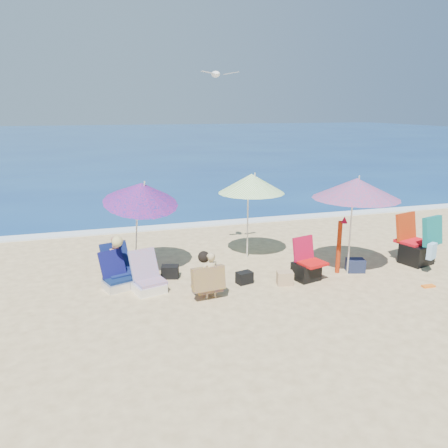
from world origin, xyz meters
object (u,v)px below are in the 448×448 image
object	(u,v)px
chair_navy	(117,279)
person_center	(209,276)
umbrella_striped	(251,183)
camp_chair_left	(306,267)
umbrella_blue	(141,193)
seagull	(216,74)
furled_umbrella	(340,242)
umbrella_turquoise	(356,189)
chair_rainbow	(148,281)
camp_chair_right	(418,246)
person_left	(117,258)

from	to	relation	value
chair_navy	person_center	world-z (taller)	person_center
umbrella_striped	person_center	size ratio (longest dim) A/B	2.24
camp_chair_left	person_center	distance (m)	2.10
umbrella_striped	camp_chair_left	size ratio (longest dim) A/B	2.31
umbrella_blue	camp_chair_left	bearing A→B (deg)	-23.10
seagull	furled_umbrella	bearing A→B (deg)	-29.87
umbrella_striped	seagull	xyz separation A→B (m)	(-0.82, -0.14, 2.22)
person_center	camp_chair_left	bearing A→B (deg)	9.07
umbrella_turquoise	chair_rainbow	bearing A→B (deg)	177.05
umbrella_blue	camp_chair_right	xyz separation A→B (m)	(5.69, -1.15, -1.26)
umbrella_turquoise	umbrella_blue	bearing A→B (deg)	164.10
umbrella_striped	chair_navy	world-z (taller)	umbrella_striped
chair_navy	person_center	distance (m)	1.83
umbrella_turquoise	camp_chair_left	distance (m)	1.83
chair_navy	camp_chair_right	world-z (taller)	camp_chair_right
camp_chair_left	person_left	world-z (taller)	person_left
seagull	camp_chair_right	bearing A→B (deg)	-17.34
camp_chair_left	seagull	xyz separation A→B (m)	(-1.42, 1.41, 3.66)
camp_chair_right	seagull	xyz separation A→B (m)	(-4.12, 1.29, 3.51)
chair_navy	camp_chair_left	world-z (taller)	camp_chair_left
umbrella_turquoise	umbrella_blue	distance (m)	4.23
umbrella_blue	person_center	distance (m)	2.23
furled_umbrella	chair_rainbow	size ratio (longest dim) A/B	1.55
chair_rainbow	umbrella_turquoise	bearing A→B (deg)	-2.95
umbrella_blue	chair_rainbow	size ratio (longest dim) A/B	2.63
umbrella_turquoise	furled_umbrella	xyz separation A→B (m)	(-0.27, 0.02, -1.08)
person_center	person_left	bearing A→B (deg)	137.00
person_left	umbrella_striped	bearing A→B (deg)	9.93
umbrella_turquoise	chair_rainbow	world-z (taller)	umbrella_turquoise
camp_chair_right	umbrella_turquoise	bearing A→B (deg)	-179.83
furled_umbrella	person_center	bearing A→B (deg)	-170.69
camp_chair_left	person_left	bearing A→B (deg)	163.59
umbrella_turquoise	umbrella_striped	bearing A→B (deg)	139.26
umbrella_turquoise	chair_navy	xyz separation A→B (m)	(-4.66, 0.53, -1.56)
chair_rainbow	camp_chair_right	size ratio (longest dim) A/B	0.64
umbrella_striped	camp_chair_left	world-z (taller)	umbrella_striped
umbrella_turquoise	seagull	distance (m)	3.55
chair_navy	person_center	bearing A→B (deg)	-32.62
chair_rainbow	camp_chair_left	world-z (taller)	camp_chair_left
chair_rainbow	person_left	distance (m)	0.90
camp_chair_right	person_left	distance (m)	6.30
chair_navy	person_left	xyz separation A→B (m)	(0.06, 0.39, 0.26)
furled_umbrella	chair_navy	xyz separation A→B (m)	(-4.39, 0.51, -0.48)
camp_chair_left	seagull	distance (m)	4.17
umbrella_turquoise	chair_rainbow	size ratio (longest dim) A/B	2.95
umbrella_blue	furled_umbrella	size ratio (longest dim) A/B	1.69
chair_navy	seagull	bearing A→B (deg)	19.37
person_center	umbrella_striped	bearing A→B (deg)	52.11
person_center	furled_umbrella	bearing A→B (deg)	9.31
umbrella_turquoise	person_left	distance (m)	4.87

